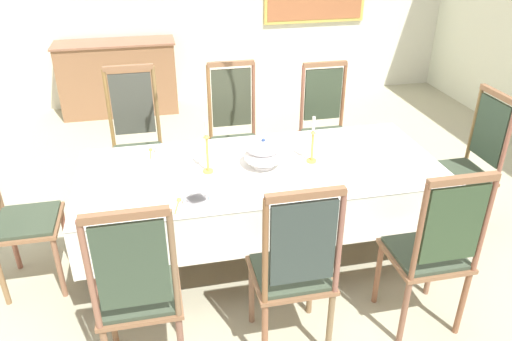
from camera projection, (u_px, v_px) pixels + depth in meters
name	position (u px, v px, depth m)	size (l,w,h in m)	color
ground	(255.00, 239.00, 3.97)	(6.72, 6.64, 0.04)	#ABA98D
dining_table	(261.00, 176.00, 3.49)	(2.49, 1.06, 0.73)	#925746
tablecloth	(261.00, 178.00, 3.49)	(2.51, 1.08, 0.35)	white
chair_south_a	(138.00, 290.00, 2.55)	(0.44, 0.42, 1.15)	#8F6344
chair_north_a	(136.00, 139.00, 4.16)	(0.44, 0.42, 1.21)	olive
chair_south_b	(294.00, 268.00, 2.71)	(0.44, 0.42, 1.15)	#835D46
chair_north_b	(235.00, 131.00, 4.32)	(0.44, 0.42, 1.19)	#935A3C
chair_south_c	(433.00, 249.00, 2.87)	(0.44, 0.42, 1.13)	#8E5A3F
chair_north_c	(326.00, 126.00, 4.48)	(0.44, 0.42, 1.14)	brown
chair_head_west	(14.00, 214.00, 3.22)	(0.42, 0.44, 1.10)	#8E5644
chair_head_east	(469.00, 162.00, 3.83)	(0.42, 0.44, 1.15)	#936747
soup_tureen	(263.00, 153.00, 3.41)	(0.27, 0.27, 0.22)	white
candlestick_west	(207.00, 152.00, 3.31)	(0.07, 0.07, 0.38)	gold
candlestick_east	(312.00, 144.00, 3.46)	(0.07, 0.07, 0.34)	gold
bowl_near_left	(166.00, 149.00, 3.66)	(0.17, 0.17, 0.04)	white
bowl_near_right	(196.00, 200.00, 3.03)	(0.17, 0.17, 0.03)	white
spoon_primary	(151.00, 151.00, 3.67)	(0.03, 0.18, 0.01)	gold
spoon_secondary	(178.00, 202.00, 3.03)	(0.06, 0.18, 0.01)	gold
sideboard	(119.00, 78.00, 6.17)	(1.44, 0.48, 0.90)	#8A5F3F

